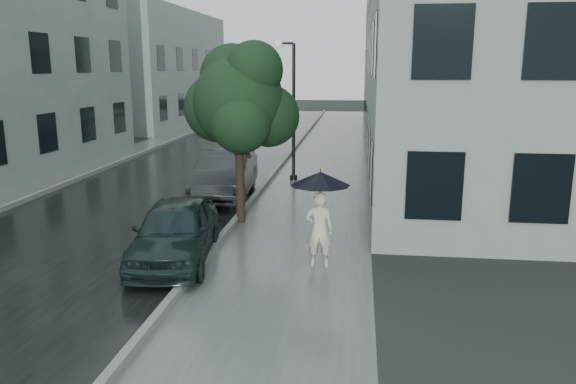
# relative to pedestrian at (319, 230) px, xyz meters

# --- Properties ---
(ground) EXTENTS (120.00, 120.00, 0.00)m
(ground) POSITION_rel_pedestrian_xyz_m (-0.89, -0.52, -0.81)
(ground) COLOR black
(ground) RESTS_ON ground
(sidewalk) EXTENTS (3.50, 60.00, 0.01)m
(sidewalk) POSITION_rel_pedestrian_xyz_m (-0.64, 11.48, -0.81)
(sidewalk) COLOR slate
(sidewalk) RESTS_ON ground
(kerb_near) EXTENTS (0.15, 60.00, 0.15)m
(kerb_near) POSITION_rel_pedestrian_xyz_m (-2.47, 11.48, -0.74)
(kerb_near) COLOR slate
(kerb_near) RESTS_ON ground
(asphalt_road) EXTENTS (6.85, 60.00, 0.00)m
(asphalt_road) POSITION_rel_pedestrian_xyz_m (-5.97, 11.48, -0.81)
(asphalt_road) COLOR black
(asphalt_road) RESTS_ON ground
(kerb_far) EXTENTS (0.15, 60.00, 0.15)m
(kerb_far) POSITION_rel_pedestrian_xyz_m (-9.47, 11.48, -0.74)
(kerb_far) COLOR slate
(kerb_far) RESTS_ON ground
(sidewalk_far) EXTENTS (1.70, 60.00, 0.01)m
(sidewalk_far) POSITION_rel_pedestrian_xyz_m (-10.39, 11.48, -0.81)
(sidewalk_far) COLOR #4C5451
(sidewalk_far) RESTS_ON ground
(building_near) EXTENTS (7.02, 36.00, 9.00)m
(building_near) POSITION_rel_pedestrian_xyz_m (4.58, 18.98, 3.69)
(building_near) COLOR gray
(building_near) RESTS_ON ground
(building_far_b) EXTENTS (7.02, 18.00, 8.00)m
(building_far_b) POSITION_rel_pedestrian_xyz_m (-14.66, 29.48, 3.19)
(building_far_b) COLOR gray
(building_far_b) RESTS_ON ground
(pedestrian) EXTENTS (0.60, 0.40, 1.61)m
(pedestrian) POSITION_rel_pedestrian_xyz_m (0.00, 0.00, 0.00)
(pedestrian) COLOR beige
(pedestrian) RESTS_ON sidewalk
(umbrella) EXTENTS (1.64, 1.64, 1.15)m
(umbrella) POSITION_rel_pedestrian_xyz_m (0.01, -0.03, 1.09)
(umbrella) COLOR black
(umbrella) RESTS_ON ground
(street_tree) EXTENTS (3.11, 2.82, 4.76)m
(street_tree) POSITION_rel_pedestrian_xyz_m (-2.34, 3.29, 2.43)
(street_tree) COLOR #332619
(street_tree) RESTS_ON ground
(lamp_post) EXTENTS (0.85, 0.32, 5.02)m
(lamp_post) POSITION_rel_pedestrian_xyz_m (-1.75, 9.04, 2.06)
(lamp_post) COLOR black
(lamp_post) RESTS_ON ground
(car_near) EXTENTS (2.06, 4.07, 1.33)m
(car_near) POSITION_rel_pedestrian_xyz_m (-3.09, -0.02, -0.14)
(car_near) COLOR black
(car_near) RESTS_ON ground
(car_far) EXTENTS (1.84, 4.58, 1.48)m
(car_far) POSITION_rel_pedestrian_xyz_m (-3.46, 6.13, -0.07)
(car_far) COLOR #272A2D
(car_far) RESTS_ON ground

